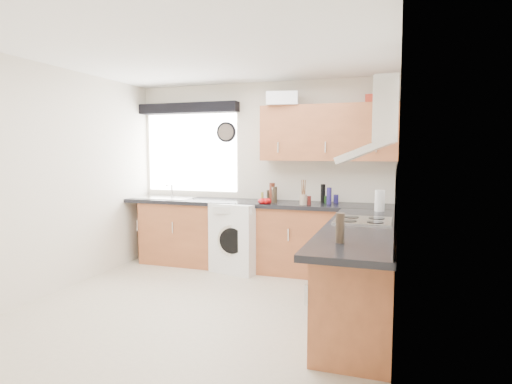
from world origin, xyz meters
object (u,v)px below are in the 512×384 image
(oven, at_px, (362,271))
(washing_machine, at_px, (240,236))
(extractor_hood, at_px, (376,129))
(upper_cabinets, at_px, (328,133))

(oven, distance_m, washing_machine, 1.98)
(washing_machine, bearing_deg, oven, -21.78)
(oven, height_order, washing_machine, washing_machine)
(oven, distance_m, extractor_hood, 1.35)
(washing_machine, bearing_deg, upper_cabinets, 23.47)
(upper_cabinets, height_order, washing_machine, upper_cabinets)
(oven, relative_size, upper_cabinets, 0.50)
(extractor_hood, distance_m, upper_cabinets, 1.48)
(extractor_hood, relative_size, washing_machine, 0.87)
(oven, relative_size, extractor_hood, 1.09)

